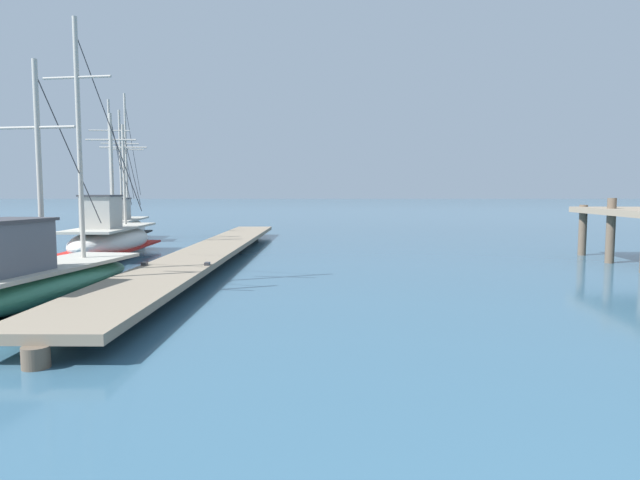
% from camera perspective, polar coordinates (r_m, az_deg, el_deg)
% --- Properties ---
extents(floating_dock, '(1.99, 22.91, 0.53)m').
position_cam_1_polar(floating_dock, '(18.70, -11.19, -1.04)').
color(floating_dock, gray).
rests_on(floating_dock, ground).
extents(fishing_boat_0, '(2.60, 7.51, 7.20)m').
position_cam_1_polar(fishing_boat_0, '(27.67, -20.13, 1.37)').
color(fishing_boat_0, silver).
rests_on(fishing_boat_0, ground).
extents(fishing_boat_1, '(2.87, 7.95, 6.30)m').
position_cam_1_polar(fishing_boat_1, '(12.47, -28.23, -3.43)').
color(fishing_boat_1, '#337556').
rests_on(fishing_boat_1, ground).
extents(fishing_boat_2, '(2.21, 6.67, 5.15)m').
position_cam_1_polar(fishing_boat_2, '(20.95, -21.08, 0.20)').
color(fishing_boat_2, silver).
rests_on(fishing_boat_2, ground).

